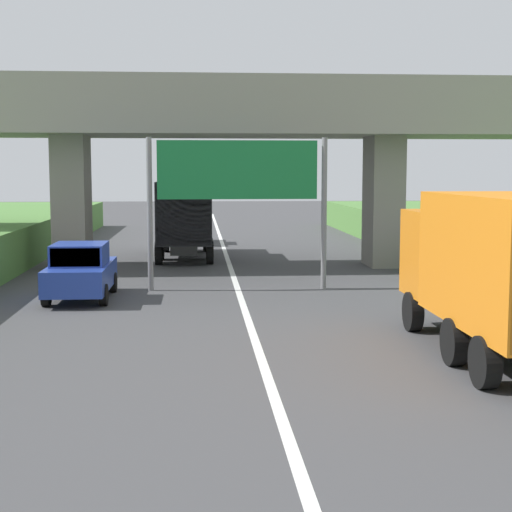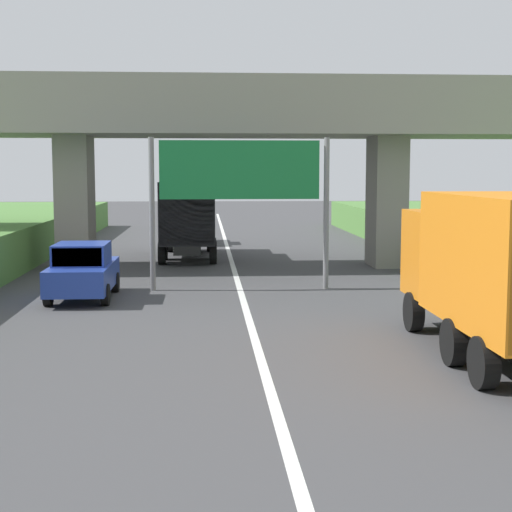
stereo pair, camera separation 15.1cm
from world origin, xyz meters
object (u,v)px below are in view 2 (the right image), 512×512
object	(u,v)px
overhead_highway_sign	(240,179)
truck_orange	(497,266)
construction_barrel_4	(446,278)
truck_black	(188,215)
construction_barrel_3	(487,298)
car_white	(195,227)
car_blue	(83,271)

from	to	relation	value
overhead_highway_sign	truck_orange	xyz separation A→B (m)	(4.90, -9.78, -1.70)
overhead_highway_sign	construction_barrel_4	world-z (taller)	overhead_highway_sign
truck_black	construction_barrel_3	distance (m)	16.73
car_white	construction_barrel_3	size ratio (longest dim) A/B	4.56
truck_black	construction_barrel_4	xyz separation A→B (m)	(8.46, -10.50, -1.47)
truck_black	car_white	bearing A→B (deg)	88.56
construction_barrel_3	construction_barrel_4	xyz separation A→B (m)	(0.09, 3.91, 0.00)
car_blue	construction_barrel_3	size ratio (longest dim) A/B	4.56
construction_barrel_3	construction_barrel_4	size ratio (longest dim) A/B	1.00
construction_barrel_3	truck_orange	bearing A→B (deg)	-108.27
construction_barrel_4	car_blue	bearing A→B (deg)	-177.27
truck_black	construction_barrel_4	bearing A→B (deg)	-51.14
truck_black	car_blue	distance (m)	11.50
overhead_highway_sign	car_blue	world-z (taller)	overhead_highway_sign
truck_orange	construction_barrel_3	bearing A→B (deg)	71.73
car_blue	construction_barrel_4	xyz separation A→B (m)	(11.45, 0.55, -0.40)
truck_orange	car_blue	xyz separation A→B (m)	(-9.76, 8.20, -1.08)
truck_black	construction_barrel_3	xyz separation A→B (m)	(8.37, -14.41, -1.47)
truck_orange	construction_barrel_4	size ratio (longest dim) A/B	8.11
overhead_highway_sign	car_blue	distance (m)	5.82
overhead_highway_sign	construction_barrel_3	world-z (taller)	overhead_highway_sign
car_blue	construction_barrel_3	bearing A→B (deg)	-16.48
truck_orange	car_blue	world-z (taller)	truck_orange
truck_black	car_white	size ratio (longest dim) A/B	1.78
overhead_highway_sign	construction_barrel_3	size ratio (longest dim) A/B	6.53
car_blue	construction_barrel_3	world-z (taller)	car_blue
overhead_highway_sign	construction_barrel_3	xyz separation A→B (m)	(6.50, -4.94, -3.18)
truck_orange	truck_black	distance (m)	20.41
overhead_highway_sign	car_white	size ratio (longest dim) A/B	1.43
construction_barrel_3	construction_barrel_4	bearing A→B (deg)	88.68
car_white	overhead_highway_sign	bearing A→B (deg)	-84.17
overhead_highway_sign	car_blue	bearing A→B (deg)	-162.01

